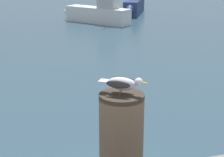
# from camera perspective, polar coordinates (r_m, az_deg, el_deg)

# --- Properties ---
(mooring_post) EXTENTS (0.35, 0.35, 0.91)m
(mooring_post) POSITION_cam_1_polar(r_m,az_deg,el_deg) (3.14, 1.37, -10.13)
(mooring_post) COLOR #382D23
(mooring_post) RESTS_ON harbor_quay
(seagull) EXTENTS (0.34, 0.27, 0.14)m
(seagull) POSITION_cam_1_polar(r_m,az_deg,el_deg) (2.92, 1.57, -0.68)
(seagull) COLOR #C66860
(seagull) RESTS_ON mooring_post
(boat_navy) EXTENTS (2.83, 4.33, 1.94)m
(boat_navy) POSITION_cam_1_polar(r_m,az_deg,el_deg) (25.29, 3.26, 10.89)
(boat_navy) COLOR navy
(boat_navy) RESTS_ON ground_plane
(boat_white) EXTENTS (3.47, 4.03, 4.20)m
(boat_white) POSITION_cam_1_polar(r_m,az_deg,el_deg) (21.85, -2.53, 9.67)
(boat_white) COLOR silver
(boat_white) RESTS_ON ground_plane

